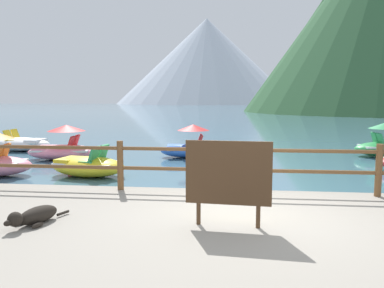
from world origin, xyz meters
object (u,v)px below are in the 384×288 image
dog_resting (34,216)px  pedal_boat_4 (21,144)px  pedal_boat_2 (64,148)px  pedal_boat_6 (88,166)px  pedal_boat_7 (191,146)px  sign_board (228,174)px

dog_resting → pedal_boat_4: pedal_boat_4 is taller
pedal_boat_2 → pedal_boat_4: bearing=144.4°
dog_resting → pedal_boat_4: 11.74m
pedal_boat_6 → pedal_boat_7: 4.53m
dog_resting → sign_board: bearing=4.8°
pedal_boat_2 → pedal_boat_6: pedal_boat_2 is taller
pedal_boat_7 → pedal_boat_4: bearing=172.2°
pedal_boat_6 → dog_resting: bearing=-76.5°
pedal_boat_2 → pedal_boat_7: size_ratio=1.13×
dog_resting → pedal_boat_7: bearing=82.8°
pedal_boat_4 → dog_resting: bearing=-59.3°
pedal_boat_4 → pedal_boat_6: (4.72, -4.80, 0.00)m
dog_resting → pedal_boat_6: size_ratio=0.44×
pedal_boat_4 → pedal_boat_7: size_ratio=1.10×
pedal_boat_2 → dog_resting: bearing=-68.2°
pedal_boat_2 → pedal_boat_6: 3.46m
pedal_boat_2 → pedal_boat_4: pedal_boat_2 is taller
pedal_boat_4 → pedal_boat_6: 6.73m
sign_board → pedal_boat_4: (-8.69, 9.87, -0.84)m
sign_board → pedal_boat_4: sign_board is taller
pedal_boat_4 → pedal_boat_6: bearing=-45.5°
pedal_boat_2 → pedal_boat_7: pedal_boat_2 is taller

